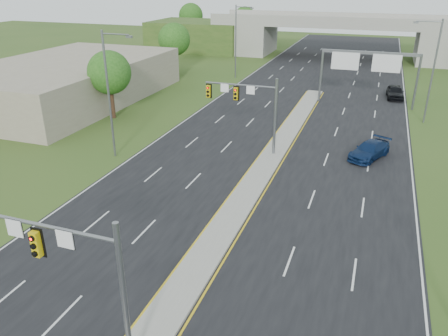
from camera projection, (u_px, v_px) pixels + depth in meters
road at (295, 123)px, 48.43m from camera, size 24.00×160.00×0.02m
median at (268, 162)px, 38.05m from camera, size 2.00×54.00×0.16m
lane_markings at (277, 140)px, 43.37m from camera, size 23.72×160.00×0.01m
signal_mast_near at (70, 264)px, 16.99m from camera, size 6.62×0.60×7.00m
signal_mast_far at (250, 103)px, 38.54m from camera, size 6.62×0.60×7.00m
sign_gantry at (368, 63)px, 52.83m from camera, size 11.58×0.44×6.67m
overpass at (340, 39)px, 85.79m from camera, size 80.00×14.00×8.10m
lightpole_l_mid at (110, 90)px, 37.11m from camera, size 2.85×0.25×11.00m
lightpole_l_far at (237, 38)px, 67.27m from camera, size 2.85×0.25×11.00m
lightpole_r_far at (432, 67)px, 46.21m from camera, size 2.85×0.25×11.00m
tree_l_near at (109, 73)px, 48.15m from camera, size 4.80×4.80×7.60m
tree_l_mid at (174, 39)px, 70.79m from camera, size 5.20×5.20×8.12m
tree_back_a at (191, 16)px, 108.55m from camera, size 6.00×6.00×8.85m
tree_back_b at (245, 19)px, 104.40m from camera, size 5.60×5.60×8.32m
commercial_building at (67, 81)px, 56.60m from camera, size 18.00×30.00×5.00m
car_far_b at (369, 150)px, 38.87m from camera, size 3.94×5.42×1.46m
car_far_c at (395, 92)px, 57.84m from camera, size 2.35×5.13×1.71m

